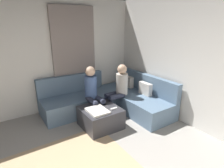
{
  "coord_description": "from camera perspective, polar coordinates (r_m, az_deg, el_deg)",
  "views": [
    {
      "loc": [
        1.51,
        -0.43,
        2.09
      ],
      "look_at": [
        -1.63,
        1.63,
        0.85
      ],
      "focal_mm": 29.39,
      "sensor_mm": 36.0,
      "label": 1
    }
  ],
  "objects": [
    {
      "name": "ottoman",
      "position": [
        3.93,
        -3.63,
        -10.34
      ],
      "size": [
        0.76,
        0.76,
        0.42
      ],
      "primitive_type": "cube",
      "color": "#333338",
      "rests_on": "ground_plane"
    },
    {
      "name": "coffee_mug",
      "position": [
        4.07,
        -3.04,
        -5.25
      ],
      "size": [
        0.08,
        0.08,
        0.1
      ],
      "primitive_type": "cylinder",
      "color": "#334C72",
      "rests_on": "ottoman"
    },
    {
      "name": "folded_blanket",
      "position": [
        3.7,
        -4.55,
        -8.3
      ],
      "size": [
        0.44,
        0.36,
        0.04
      ],
      "primitive_type": "cube",
      "color": "white",
      "rests_on": "ottoman"
    },
    {
      "name": "curtain_panel",
      "position": [
        4.76,
        -11.5,
        7.72
      ],
      "size": [
        0.06,
        1.1,
        2.5
      ],
      "primitive_type": "cube",
      "color": "gray",
      "rests_on": "ground_plane"
    },
    {
      "name": "wall_left",
      "position": [
        4.53,
        -27.55,
        6.81
      ],
      "size": [
        0.12,
        6.0,
        2.7
      ],
      "primitive_type": "cube",
      "color": "silver",
      "rests_on": "ground_plane"
    },
    {
      "name": "game_remote",
      "position": [
        3.8,
        0.58,
        -7.63
      ],
      "size": [
        0.05,
        0.15,
        0.02
      ],
      "primitive_type": "cube",
      "color": "white",
      "rests_on": "ottoman"
    },
    {
      "name": "person_on_couch_back",
      "position": [
        4.32,
        2.02,
        -1.1
      ],
      "size": [
        0.3,
        0.6,
        1.2
      ],
      "rotation": [
        0.0,
        0.0,
        3.14
      ],
      "color": "#2D3347",
      "rests_on": "ground_plane"
    },
    {
      "name": "person_on_couch_side",
      "position": [
        4.12,
        -5.96,
        -2.19
      ],
      "size": [
        0.6,
        0.3,
        1.2
      ],
      "rotation": [
        0.0,
        0.0,
        -1.57
      ],
      "color": "#2D3347",
      "rests_on": "ground_plane"
    },
    {
      "name": "sectional_couch",
      "position": [
        4.64,
        -0.5,
        -4.71
      ],
      "size": [
        2.1,
        2.55,
        0.87
      ],
      "color": "slate",
      "rests_on": "ground_plane"
    }
  ]
}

